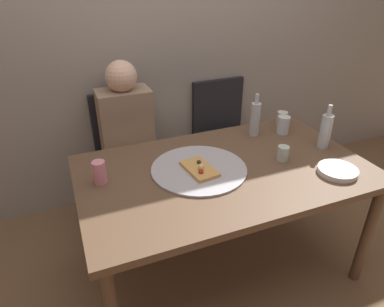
% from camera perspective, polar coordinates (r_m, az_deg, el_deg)
% --- Properties ---
extents(ground_plane, '(8.00, 8.00, 0.00)m').
position_cam_1_polar(ground_plane, '(2.35, 4.63, -17.84)').
color(ground_plane, brown).
extents(back_wall, '(6.00, 0.10, 2.60)m').
position_cam_1_polar(back_wall, '(2.63, -5.11, 19.93)').
color(back_wall, gray).
rests_on(back_wall, ground_plane).
extents(dining_table, '(1.58, 0.93, 0.73)m').
position_cam_1_polar(dining_table, '(1.92, 5.40, -4.30)').
color(dining_table, brown).
rests_on(dining_table, ground_plane).
extents(pizza_tray, '(0.52, 0.52, 0.01)m').
position_cam_1_polar(pizza_tray, '(1.86, 1.16, -2.57)').
color(pizza_tray, '#ADADB2').
rests_on(pizza_tray, dining_table).
extents(pizza_slice_last, '(0.16, 0.23, 0.05)m').
position_cam_1_polar(pizza_slice_last, '(1.83, 1.28, -2.54)').
color(pizza_slice_last, tan).
rests_on(pizza_slice_last, pizza_tray).
extents(wine_bottle, '(0.07, 0.07, 0.27)m').
position_cam_1_polar(wine_bottle, '(2.19, 21.37, 3.53)').
color(wine_bottle, '#B2BCC1').
rests_on(wine_bottle, dining_table).
extents(beer_bottle, '(0.06, 0.06, 0.28)m').
position_cam_1_polar(beer_bottle, '(2.23, 10.44, 5.72)').
color(beer_bottle, '#B2BCC1').
rests_on(beer_bottle, dining_table).
extents(tumbler_near, '(0.06, 0.06, 0.09)m').
position_cam_1_polar(tumbler_near, '(2.00, 14.88, 0.03)').
color(tumbler_near, '#B7C6BC').
rests_on(tumbler_near, dining_table).
extents(tumbler_far, '(0.08, 0.08, 0.12)m').
position_cam_1_polar(tumbler_far, '(2.32, 14.93, 4.62)').
color(tumbler_far, silver).
rests_on(tumbler_far, dining_table).
extents(wine_glass, '(0.07, 0.07, 0.10)m').
position_cam_1_polar(wine_glass, '(2.45, 14.73, 5.64)').
color(wine_glass, beige).
rests_on(wine_glass, dining_table).
extents(soda_can, '(0.07, 0.07, 0.12)m').
position_cam_1_polar(soda_can, '(1.79, -15.12, -3.04)').
color(soda_can, pink).
rests_on(soda_can, dining_table).
extents(plate_stack, '(0.21, 0.21, 0.03)m').
position_cam_1_polar(plate_stack, '(1.98, 23.04, -2.64)').
color(plate_stack, white).
rests_on(plate_stack, dining_table).
extents(chair_left, '(0.44, 0.44, 0.90)m').
position_cam_1_polar(chair_left, '(2.61, -10.79, 1.14)').
color(chair_left, black).
rests_on(chair_left, ground_plane).
extents(chair_right, '(0.44, 0.44, 0.90)m').
position_cam_1_polar(chair_right, '(2.84, 5.21, 4.00)').
color(chair_right, black).
rests_on(chair_right, ground_plane).
extents(guest_in_sweater, '(0.36, 0.56, 1.17)m').
position_cam_1_polar(guest_in_sweater, '(2.42, -10.28, 2.27)').
color(guest_in_sweater, '#937A60').
rests_on(guest_in_sweater, ground_plane).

